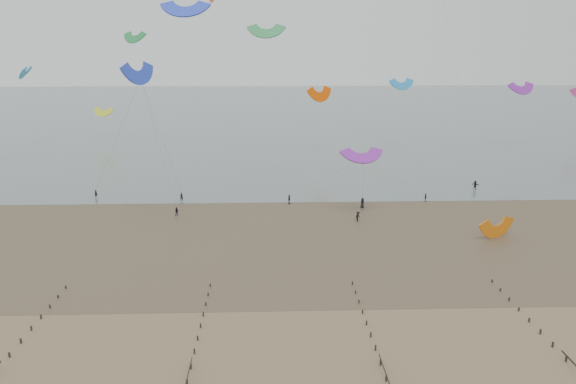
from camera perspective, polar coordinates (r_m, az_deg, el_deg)
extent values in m
plane|color=brown|center=(61.55, 4.43, -14.02)|extent=(500.00, 500.00, 0.00)
plane|color=#475654|center=(255.30, -0.53, 8.26)|extent=(500.00, 500.00, 0.00)
plane|color=#473A28|center=(93.57, 2.08, -3.60)|extent=(500.00, 500.00, 0.00)
ellipsoid|color=slate|center=(81.95, -10.01, -6.58)|extent=(23.60, 14.36, 0.01)
ellipsoid|color=slate|center=(97.96, 8.99, -2.93)|extent=(33.64, 18.32, 0.01)
ellipsoid|color=slate|center=(103.67, -20.79, -2.74)|extent=(26.95, 14.22, 0.01)
cube|color=black|center=(63.17, -26.46, -14.60)|extent=(0.16, 0.16, 0.62)
cube|color=black|center=(65.27, -25.51, -13.52)|extent=(0.16, 0.16, 0.59)
cube|color=black|center=(67.40, -24.63, -12.51)|extent=(0.16, 0.16, 0.57)
cube|color=black|center=(69.57, -23.80, -11.55)|extent=(0.16, 0.16, 0.54)
cube|color=black|center=(71.77, -23.04, -10.65)|extent=(0.16, 0.16, 0.51)
cube|color=black|center=(74.00, -22.32, -9.81)|extent=(0.16, 0.16, 0.48)
cube|color=black|center=(76.25, -21.65, -9.01)|extent=(0.16, 0.16, 0.45)
cube|color=black|center=(53.84, -10.23, -18.51)|extent=(0.16, 0.16, 0.68)
cube|color=black|center=(56.04, -9.84, -17.05)|extent=(0.16, 0.16, 0.65)
cube|color=black|center=(58.28, -9.49, -15.69)|extent=(0.16, 0.16, 0.62)
cube|color=black|center=(60.54, -9.17, -14.44)|extent=(0.16, 0.16, 0.59)
cube|color=black|center=(62.84, -8.87, -13.28)|extent=(0.16, 0.16, 0.57)
cube|color=black|center=(65.16, -8.60, -12.20)|extent=(0.16, 0.16, 0.54)
cube|color=black|center=(67.50, -8.35, -11.20)|extent=(0.16, 0.16, 0.51)
cube|color=black|center=(69.87, -8.12, -10.26)|extent=(0.16, 0.16, 0.48)
cube|color=black|center=(72.25, -7.90, -9.38)|extent=(0.16, 0.16, 0.45)
cube|color=black|center=(54.34, 9.95, -18.16)|extent=(0.16, 0.16, 0.68)
cube|color=black|center=(56.51, 9.39, -16.73)|extent=(0.16, 0.16, 0.65)
cube|color=black|center=(58.73, 8.88, -15.41)|extent=(0.16, 0.16, 0.62)
cube|color=black|center=(60.98, 8.41, -14.18)|extent=(0.16, 0.16, 0.59)
cube|color=black|center=(63.26, 7.98, -13.04)|extent=(0.16, 0.16, 0.57)
cube|color=black|center=(65.57, 7.59, -11.98)|extent=(0.16, 0.16, 0.54)
cube|color=black|center=(67.89, 7.22, -10.99)|extent=(0.16, 0.16, 0.51)
cube|color=black|center=(70.25, 6.88, -10.07)|extent=(0.16, 0.16, 0.48)
cube|color=black|center=(72.62, 6.56, -9.21)|extent=(0.16, 0.16, 0.45)
cube|color=black|center=(62.41, 26.41, -14.95)|extent=(0.16, 0.16, 0.65)
cube|color=black|center=(64.43, 25.30, -13.87)|extent=(0.16, 0.16, 0.62)
cube|color=black|center=(66.48, 24.27, -12.84)|extent=(0.16, 0.16, 0.59)
cube|color=black|center=(68.58, 23.30, -11.88)|extent=(0.16, 0.16, 0.57)
cube|color=black|center=(70.71, 22.40, -10.96)|extent=(0.16, 0.16, 0.54)
cube|color=black|center=(72.88, 21.56, -10.10)|extent=(0.16, 0.16, 0.51)
cube|color=black|center=(75.07, 20.77, -9.29)|extent=(0.16, 0.16, 0.48)
cube|color=black|center=(77.29, 20.03, -8.52)|extent=(0.16, 0.16, 0.45)
imported|color=black|center=(110.68, -10.77, -0.48)|extent=(0.62, 0.42, 1.65)
imported|color=black|center=(97.03, 7.12, -2.47)|extent=(1.29, 1.31, 1.81)
imported|color=black|center=(101.40, -11.22, -1.96)|extent=(0.86, 0.73, 1.57)
imported|color=black|center=(123.62, 18.48, 0.67)|extent=(1.66, 1.56, 1.87)
imported|color=black|center=(106.71, 0.12, -0.74)|extent=(0.66, 1.14, 1.82)
imported|color=black|center=(117.60, -18.93, -0.15)|extent=(0.61, 0.44, 1.56)
imported|color=black|center=(105.10, 7.57, -1.10)|extent=(1.02, 1.10, 1.89)
imported|color=black|center=(111.43, 13.80, -0.56)|extent=(0.57, 1.00, 1.61)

